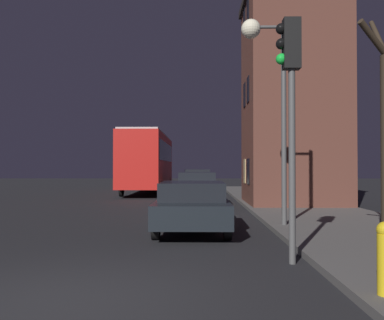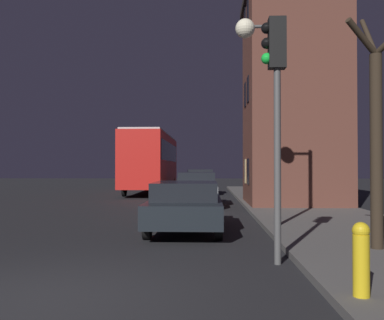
# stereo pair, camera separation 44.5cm
# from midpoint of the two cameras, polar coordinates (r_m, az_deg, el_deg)

# --- Properties ---
(ground_plane) EXTENTS (120.00, 120.00, 0.00)m
(ground_plane) POSITION_cam_midpoint_polar(r_m,az_deg,el_deg) (5.97, -17.51, -17.45)
(ground_plane) COLOR black
(brick_building) EXTENTS (4.28, 4.81, 9.30)m
(brick_building) POSITION_cam_midpoint_polar(r_m,az_deg,el_deg) (19.61, 13.93, 8.13)
(brick_building) COLOR brown
(brick_building) RESTS_ON sidewalk
(streetlamp) EXTENTS (1.24, 0.54, 5.68)m
(streetlamp) POSITION_cam_midpoint_polar(r_m,az_deg,el_deg) (12.21, 9.93, 12.26)
(streetlamp) COLOR #4C4C4C
(streetlamp) RESTS_ON sidewalk
(traffic_light) EXTENTS (0.43, 0.24, 4.34)m
(traffic_light) POSITION_cam_midpoint_polar(r_m,az_deg,el_deg) (7.82, 12.68, 9.47)
(traffic_light) COLOR #4C4C4C
(traffic_light) RESTS_ON ground
(bare_tree) EXTENTS (1.56, 2.03, 4.70)m
(bare_tree) POSITION_cam_midpoint_polar(r_m,az_deg,el_deg) (9.10, 24.85, 3.78)
(bare_tree) COLOR #2D2319
(bare_tree) RESTS_ON sidewalk
(bus) EXTENTS (2.45, 11.57, 3.89)m
(bus) POSITION_cam_midpoint_polar(r_m,az_deg,el_deg) (28.74, -4.92, 0.22)
(bus) COLOR red
(bus) RESTS_ON ground
(car_near_lane) EXTENTS (1.86, 4.59, 1.31)m
(car_near_lane) POSITION_cam_midpoint_polar(r_m,az_deg,el_deg) (11.51, 0.31, -5.96)
(car_near_lane) COLOR black
(car_near_lane) RESTS_ON ground
(car_mid_lane) EXTENTS (1.75, 4.60, 1.48)m
(car_mid_lane) POSITION_cam_midpoint_polar(r_m,az_deg,el_deg) (18.94, 1.37, -3.82)
(car_mid_lane) COLOR #B7BABF
(car_mid_lane) RESTS_ON ground
(car_far_lane) EXTENTS (1.74, 4.12, 1.57)m
(car_far_lane) POSITION_cam_midpoint_polar(r_m,az_deg,el_deg) (27.19, 1.63, -2.88)
(car_far_lane) COLOR beige
(car_far_lane) RESTS_ON ground
(fire_hydrant) EXTENTS (0.21, 0.21, 0.91)m
(fire_hydrant) POSITION_cam_midpoint_polar(r_m,az_deg,el_deg) (5.79, 23.73, -11.81)
(fire_hydrant) COLOR gold
(fire_hydrant) RESTS_ON sidewalk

